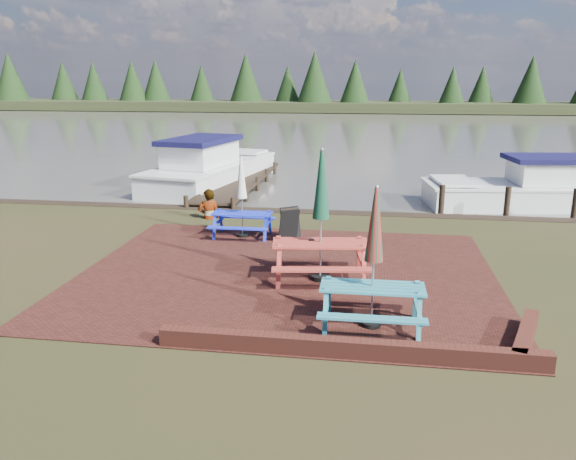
# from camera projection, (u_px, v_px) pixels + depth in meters

# --- Properties ---
(ground) EXTENTS (120.00, 120.00, 0.00)m
(ground) POSITION_uv_depth(u_px,v_px,m) (279.00, 291.00, 11.36)
(ground) COLOR black
(ground) RESTS_ON ground
(paving) EXTENTS (9.00, 7.50, 0.02)m
(paving) POSITION_uv_depth(u_px,v_px,m) (287.00, 274.00, 12.31)
(paving) COLOR #331610
(paving) RESTS_ON ground
(brick_wall) EXTENTS (6.21, 1.79, 0.30)m
(brick_wall) POSITION_uv_depth(u_px,v_px,m) (390.00, 346.00, 8.71)
(brick_wall) COLOR #4C1E16
(brick_wall) RESTS_ON ground
(water) EXTENTS (120.00, 60.00, 0.02)m
(water) POSITION_uv_depth(u_px,v_px,m) (352.00, 130.00, 46.67)
(water) COLOR #413F38
(water) RESTS_ON ground
(far_treeline) EXTENTS (120.00, 10.00, 8.10)m
(far_treeline) POSITION_uv_depth(u_px,v_px,m) (361.00, 85.00, 73.48)
(far_treeline) COLOR black
(far_treeline) RESTS_ON ground
(picnic_table_teal) EXTENTS (1.78, 1.59, 2.46)m
(picnic_table_teal) POSITION_uv_depth(u_px,v_px,m) (373.00, 280.00, 9.52)
(picnic_table_teal) COLOR teal
(picnic_table_teal) RESTS_ON ground
(picnic_table_red) EXTENTS (2.23, 2.04, 2.79)m
(picnic_table_red) POSITION_uv_depth(u_px,v_px,m) (321.00, 236.00, 11.72)
(picnic_table_red) COLOR #AE372C
(picnic_table_red) RESTS_ON ground
(picnic_table_blue) EXTENTS (1.59, 1.41, 2.21)m
(picnic_table_blue) POSITION_uv_depth(u_px,v_px,m) (242.00, 209.00, 15.04)
(picnic_table_blue) COLOR #1C2ED2
(picnic_table_blue) RESTS_ON ground
(chalkboard) EXTENTS (0.56, 0.80, 0.88)m
(chalkboard) POSITION_uv_depth(u_px,v_px,m) (290.00, 224.00, 14.73)
(chalkboard) COLOR black
(chalkboard) RESTS_ON ground
(jetty) EXTENTS (1.76, 9.08, 1.00)m
(jetty) POSITION_uv_depth(u_px,v_px,m) (239.00, 182.00, 22.59)
(jetty) COLOR black
(jetty) RESTS_ON ground
(boat_jetty) EXTENTS (4.10, 8.20, 2.27)m
(boat_jetty) POSITION_uv_depth(u_px,v_px,m) (210.00, 170.00, 23.27)
(boat_jetty) COLOR silver
(boat_jetty) RESTS_ON ground
(boat_near) EXTENTS (7.44, 3.36, 1.94)m
(boat_near) POSITION_uv_depth(u_px,v_px,m) (535.00, 191.00, 19.49)
(boat_near) COLOR silver
(boat_near) RESTS_ON ground
(person) EXTENTS (0.77, 0.62, 1.82)m
(person) POSITION_uv_depth(u_px,v_px,m) (208.00, 189.00, 16.96)
(person) COLOR gray
(person) RESTS_ON ground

